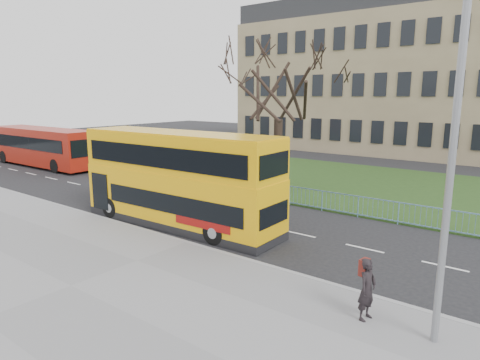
# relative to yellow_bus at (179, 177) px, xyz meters

# --- Properties ---
(ground) EXTENTS (120.00, 120.00, 0.00)m
(ground) POSITION_rel_yellow_bus_xyz_m (2.14, -0.16, -2.33)
(ground) COLOR black
(ground) RESTS_ON ground
(pavement) EXTENTS (80.00, 10.50, 0.12)m
(pavement) POSITION_rel_yellow_bus_xyz_m (2.14, -6.91, -2.27)
(pavement) COLOR slate
(pavement) RESTS_ON ground
(kerb) EXTENTS (80.00, 0.20, 0.14)m
(kerb) POSITION_rel_yellow_bus_xyz_m (2.14, -1.71, -2.26)
(kerb) COLOR gray
(kerb) RESTS_ON ground
(grass_verge) EXTENTS (80.00, 15.40, 0.08)m
(grass_verge) POSITION_rel_yellow_bus_xyz_m (2.14, 14.14, -2.29)
(grass_verge) COLOR #1B3513
(grass_verge) RESTS_ON ground
(guard_railing) EXTENTS (40.00, 0.12, 1.10)m
(guard_railing) POSITION_rel_yellow_bus_xyz_m (2.14, 6.44, -1.78)
(guard_railing) COLOR #73A4CC
(guard_railing) RESTS_ON ground
(bare_tree) EXTENTS (7.37, 7.37, 10.53)m
(bare_tree) POSITION_rel_yellow_bus_xyz_m (-0.86, 9.84, 3.02)
(bare_tree) COLOR black
(bare_tree) RESTS_ON grass_verge
(civic_building) EXTENTS (30.00, 15.00, 14.00)m
(civic_building) POSITION_rel_yellow_bus_xyz_m (-2.86, 34.84, 4.67)
(civic_building) COLOR #847253
(civic_building) RESTS_ON ground
(yellow_bus) EXTENTS (10.44, 2.74, 4.35)m
(yellow_bus) POSITION_rel_yellow_bus_xyz_m (0.00, 0.00, 0.00)
(yellow_bus) COLOR #EEAA0A
(yellow_bus) RESTS_ON ground
(red_bus) EXTENTS (12.38, 3.03, 3.25)m
(red_bus) POSITION_rel_yellow_bus_xyz_m (-21.53, 4.89, -0.60)
(red_bus) COLOR maroon
(red_bus) RESTS_ON ground
(pedestrian) EXTENTS (0.49, 0.67, 1.71)m
(pedestrian) POSITION_rel_yellow_bus_xyz_m (10.34, -3.16, -1.36)
(pedestrian) COLOR black
(pedestrian) RESTS_ON pavement
(street_lamp) EXTENTS (1.86, 0.27, 8.77)m
(street_lamp) POSITION_rel_yellow_bus_xyz_m (11.98, -3.16, 2.59)
(street_lamp) COLOR gray
(street_lamp) RESTS_ON pavement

